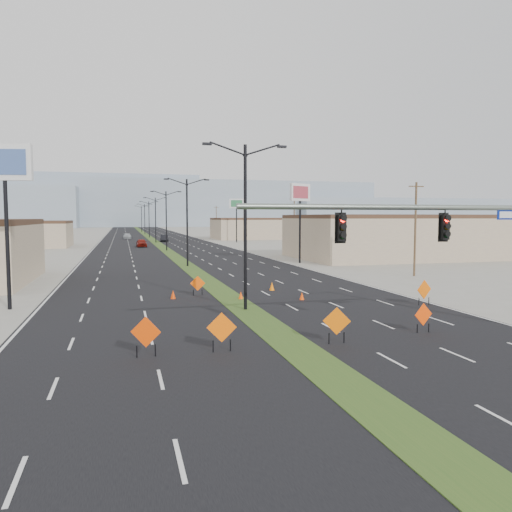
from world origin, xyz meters
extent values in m
plane|color=gray|center=(0.00, 0.00, 0.00)|extent=(600.00, 600.00, 0.00)
cube|color=black|center=(0.00, 100.00, 0.00)|extent=(25.00, 400.00, 0.02)
cube|color=#2C4F1C|center=(0.00, 100.00, 0.00)|extent=(2.00, 400.00, 0.04)
cube|color=tan|center=(34.00, 45.00, 2.75)|extent=(36.00, 18.00, 5.50)
cube|color=tan|center=(38.00, 110.00, 2.50)|extent=(44.00, 16.00, 5.00)
cube|color=#8393A3|center=(40.00, 300.00, 14.00)|extent=(220.00, 50.00, 28.00)
cube|color=#8393A3|center=(180.00, 290.00, 9.00)|extent=(160.00, 50.00, 18.00)
cube|color=#8393A3|center=(-30.00, 320.00, 16.00)|extent=(140.00, 50.00, 32.00)
cylinder|color=slate|center=(5.20, 2.00, 6.10)|extent=(16.00, 0.24, 0.24)
cube|color=black|center=(1.70, 2.00, 5.22)|extent=(0.50, 0.28, 1.30)
sphere|color=#FF0C05|center=(1.70, 1.84, 5.57)|extent=(0.22, 0.22, 0.22)
cube|color=black|center=(6.70, 2.00, 5.22)|extent=(0.50, 0.28, 1.30)
sphere|color=#FF0C05|center=(6.70, 1.84, 5.57)|extent=(0.22, 0.22, 0.22)
cylinder|color=black|center=(0.00, 12.00, 5.00)|extent=(0.20, 0.20, 10.00)
cube|color=black|center=(-2.30, 12.00, 9.95)|extent=(0.55, 0.24, 0.14)
cube|color=black|center=(2.30, 12.00, 9.95)|extent=(0.55, 0.24, 0.14)
cylinder|color=black|center=(0.00, 40.00, 5.00)|extent=(0.20, 0.20, 10.00)
cube|color=black|center=(-2.30, 40.00, 9.95)|extent=(0.55, 0.24, 0.14)
cube|color=black|center=(2.30, 40.00, 9.95)|extent=(0.55, 0.24, 0.14)
cylinder|color=black|center=(0.00, 68.00, 5.00)|extent=(0.20, 0.20, 10.00)
cube|color=black|center=(-2.30, 68.00, 9.95)|extent=(0.55, 0.24, 0.14)
cube|color=black|center=(2.30, 68.00, 9.95)|extent=(0.55, 0.24, 0.14)
cylinder|color=black|center=(0.00, 96.00, 5.00)|extent=(0.20, 0.20, 10.00)
cube|color=black|center=(-2.30, 96.00, 9.95)|extent=(0.55, 0.24, 0.14)
cube|color=black|center=(2.30, 96.00, 9.95)|extent=(0.55, 0.24, 0.14)
cylinder|color=black|center=(0.00, 124.00, 5.00)|extent=(0.20, 0.20, 10.00)
cube|color=black|center=(-2.30, 124.00, 9.95)|extent=(0.55, 0.24, 0.14)
cube|color=black|center=(2.30, 124.00, 9.95)|extent=(0.55, 0.24, 0.14)
cylinder|color=black|center=(0.00, 152.00, 5.00)|extent=(0.20, 0.20, 10.00)
cube|color=black|center=(-2.30, 152.00, 9.95)|extent=(0.55, 0.24, 0.14)
cube|color=black|center=(2.30, 152.00, 9.95)|extent=(0.55, 0.24, 0.14)
cylinder|color=black|center=(0.00, 180.00, 5.00)|extent=(0.20, 0.20, 10.00)
cube|color=black|center=(-2.30, 180.00, 9.95)|extent=(0.55, 0.24, 0.14)
cube|color=black|center=(2.30, 180.00, 9.95)|extent=(0.55, 0.24, 0.14)
cylinder|color=#4C3823|center=(20.00, 25.00, 4.50)|extent=(0.20, 0.20, 9.00)
cube|color=#4C3823|center=(20.00, 25.00, 8.60)|extent=(1.60, 0.10, 0.10)
cylinder|color=#4C3823|center=(20.00, 60.00, 4.50)|extent=(0.20, 0.20, 9.00)
cube|color=#4C3823|center=(20.00, 60.00, 8.60)|extent=(1.60, 0.10, 0.10)
cylinder|color=#4C3823|center=(20.00, 95.00, 4.50)|extent=(0.20, 0.20, 9.00)
cube|color=#4C3823|center=(20.00, 95.00, 8.60)|extent=(1.60, 0.10, 0.10)
cylinder|color=#4C3823|center=(20.00, 130.00, 4.50)|extent=(0.20, 0.20, 9.00)
cube|color=#4C3823|center=(20.00, 130.00, 8.60)|extent=(1.60, 0.10, 0.10)
imported|color=maroon|center=(-3.73, 79.81, 0.78)|extent=(1.98, 4.62, 1.56)
imported|color=black|center=(2.21, 99.82, 0.79)|extent=(2.26, 4.99, 1.59)
imported|color=#AAAFB4|center=(-6.00, 117.18, 0.71)|extent=(2.12, 4.97, 1.43)
cube|color=#EE4005|center=(-6.35, 3.00, 1.05)|extent=(1.20, 0.47, 1.26)
cylinder|color=black|center=(-6.72, 3.00, 0.26)|extent=(0.05, 0.05, 0.52)
cylinder|color=black|center=(-5.99, 3.00, 0.26)|extent=(0.05, 0.05, 0.52)
cube|color=#FF6005|center=(-3.23, 3.00, 1.05)|extent=(1.26, 0.24, 1.27)
cylinder|color=black|center=(-3.60, 3.00, 0.26)|extent=(0.05, 0.05, 0.53)
cylinder|color=black|center=(-2.87, 3.00, 0.26)|extent=(0.05, 0.05, 0.53)
cube|color=#FB4F05|center=(-2.00, 18.35, 0.90)|extent=(1.08, 0.15, 1.08)
cylinder|color=black|center=(-2.31, 18.35, 0.22)|extent=(0.05, 0.05, 0.45)
cylinder|color=black|center=(-1.69, 18.35, 0.22)|extent=(0.05, 0.05, 0.45)
cube|color=#F26405|center=(2.00, 3.00, 1.04)|extent=(1.18, 0.48, 1.25)
cylinder|color=black|center=(1.64, 3.00, 0.26)|extent=(0.05, 0.05, 0.52)
cylinder|color=black|center=(2.36, 3.00, 0.26)|extent=(0.05, 0.05, 0.52)
cube|color=#FF4105|center=(6.98, 3.86, 0.92)|extent=(1.09, 0.26, 1.10)
cylinder|color=black|center=(6.66, 3.86, 0.23)|extent=(0.05, 0.05, 0.46)
cylinder|color=black|center=(7.30, 3.86, 0.23)|extent=(0.05, 0.05, 0.46)
cube|color=#E15704|center=(11.50, 10.59, 1.03)|extent=(1.21, 0.37, 1.24)
cylinder|color=black|center=(11.14, 10.59, 0.26)|extent=(0.05, 0.05, 0.52)
cylinder|color=black|center=(11.86, 10.59, 0.26)|extent=(0.05, 0.05, 0.52)
cone|color=#FF4805|center=(0.62, 15.87, 0.28)|extent=(0.37, 0.37, 0.57)
cone|color=#FF4605|center=(4.62, 14.59, 0.27)|extent=(0.35, 0.35, 0.55)
cone|color=orange|center=(3.92, 19.37, 0.33)|extent=(0.46, 0.46, 0.66)
cone|color=#DF3904|center=(-3.87, 17.30, 0.31)|extent=(0.49, 0.49, 0.62)
cylinder|color=black|center=(-14.00, 16.02, 4.16)|extent=(0.24, 0.24, 8.33)
cube|color=white|center=(-14.00, 16.02, 8.98)|extent=(3.29, 0.98, 2.19)
cube|color=#415D9C|center=(-14.00, 15.82, 8.98)|extent=(2.59, 0.56, 1.53)
cylinder|color=black|center=(14.00, 40.78, 4.04)|extent=(0.24, 0.24, 8.08)
cube|color=white|center=(14.00, 40.78, 8.72)|extent=(3.04, 1.66, 2.13)
cube|color=#A73744|center=(14.00, 40.58, 8.72)|extent=(2.33, 1.12, 1.49)
cylinder|color=black|center=(17.67, 92.41, 4.05)|extent=(0.24, 0.24, 8.10)
cube|color=white|center=(17.67, 92.41, 8.74)|extent=(3.15, 1.30, 2.13)
cube|color=#30784A|center=(17.67, 92.21, 8.74)|extent=(2.45, 0.82, 1.49)
camera|label=1|loc=(-7.18, -17.29, 5.67)|focal=35.00mm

